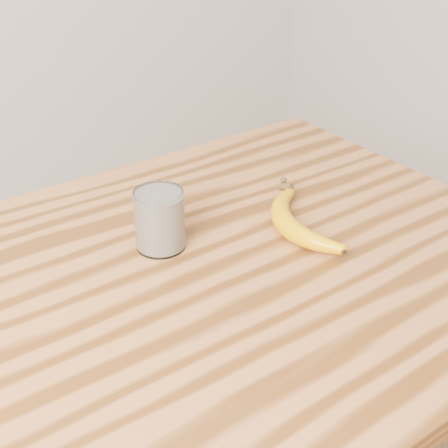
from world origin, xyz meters
TOP-DOWN VIEW (x-y plane):
  - table at (0.00, 0.00)m, footprint 1.20×0.80m
  - smoothie_glass at (0.05, 0.10)m, footprint 0.08×0.08m
  - banana at (0.23, 0.01)m, footprint 0.19×0.31m

SIDE VIEW (x-z plane):
  - table at x=0.00m, z-range 0.32..1.22m
  - banana at x=0.23m, z-range 0.90..0.94m
  - smoothie_glass at x=0.05m, z-range 0.90..1.00m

